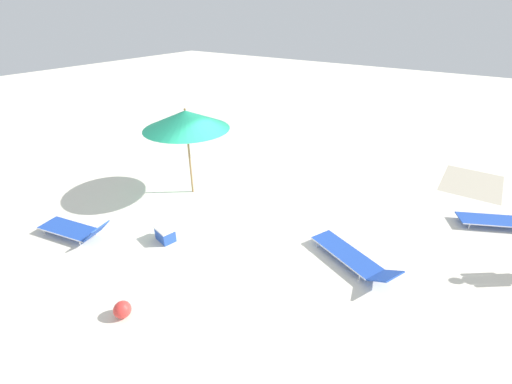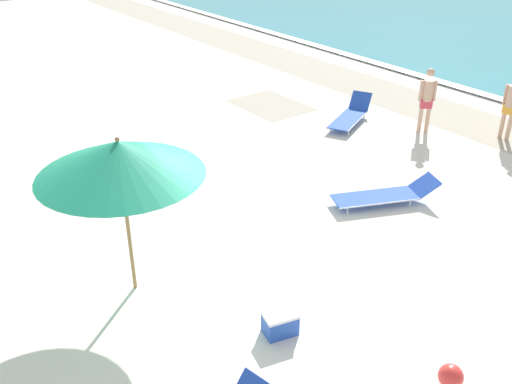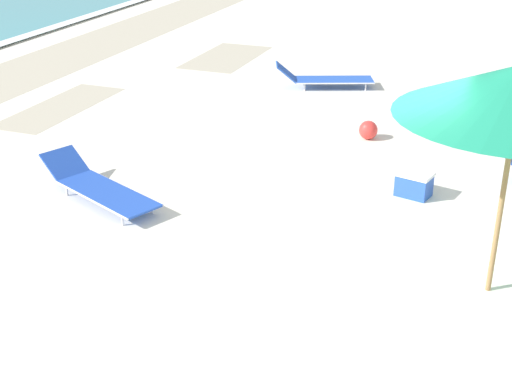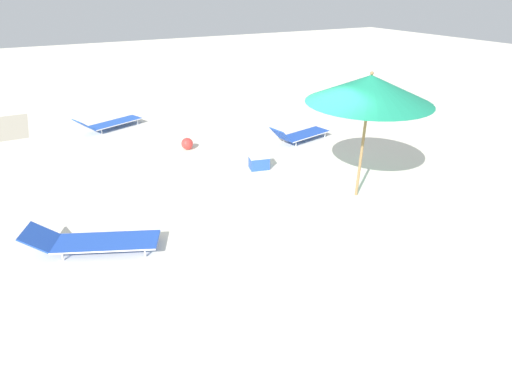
% 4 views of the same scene
% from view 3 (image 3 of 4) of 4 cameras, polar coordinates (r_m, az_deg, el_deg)
% --- Properties ---
extents(ground_plane, '(60.00, 60.00, 0.16)m').
position_cam_3_polar(ground_plane, '(9.36, 7.39, -4.52)').
color(ground_plane, silver).
extents(sun_lounger_under_umbrella, '(1.34, 2.21, 0.54)m').
position_cam_3_polar(sun_lounger_under_umbrella, '(15.95, 5.44, 9.05)').
color(sun_lounger_under_umbrella, blue).
rests_on(sun_lounger_under_umbrella, ground_plane).
extents(sun_lounger_near_water_right, '(1.46, 2.30, 0.49)m').
position_cam_3_polar(sun_lounger_near_water_right, '(10.60, -12.50, 0.42)').
color(sun_lounger_near_water_right, blue).
rests_on(sun_lounger_near_water_right, ground_plane).
extents(beach_ball, '(0.33, 0.33, 0.33)m').
position_cam_3_polar(beach_ball, '(12.91, 8.97, 4.92)').
color(beach_ball, red).
rests_on(beach_ball, ground_plane).
extents(cooler_box, '(0.46, 0.57, 0.37)m').
position_cam_3_polar(cooler_box, '(10.74, 12.53, 0.62)').
color(cooler_box, blue).
rests_on(cooler_box, ground_plane).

